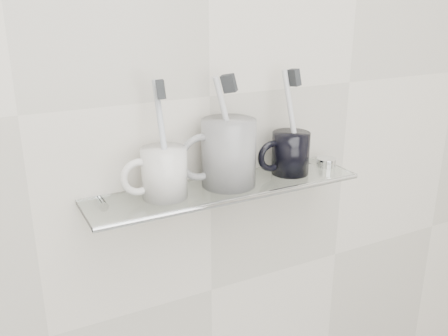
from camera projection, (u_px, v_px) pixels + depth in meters
wall_back at (210, 96)px, 0.89m from camera, size 2.50×0.00×2.50m
shelf_glass at (226, 188)px, 0.89m from camera, size 0.50×0.12×0.01m
shelf_rail at (241, 199)px, 0.84m from camera, size 0.50×0.01×0.01m
bracket_left at (102, 206)px, 0.84m from camera, size 0.02×0.03×0.02m
bracket_right at (306, 168)px, 1.02m from camera, size 0.02×0.03×0.02m
mug_left at (164, 173)px, 0.83m from camera, size 0.09×0.09×0.08m
mug_left_handle at (139, 177)px, 0.81m from camera, size 0.06×0.01×0.06m
toothbrush_left at (163, 139)px, 0.81m from camera, size 0.01×0.06×0.19m
bristles_left at (161, 90)px, 0.78m from camera, size 0.02×0.03×0.04m
mug_center at (229, 153)px, 0.87m from camera, size 0.11×0.11×0.12m
mug_center_handle at (201, 157)px, 0.85m from camera, size 0.08×0.01×0.08m
toothbrush_center at (229, 130)px, 0.86m from camera, size 0.06×0.02×0.19m
bristles_center at (229, 83)px, 0.83m from camera, size 0.03×0.03×0.04m
mug_right at (291, 153)px, 0.94m from camera, size 0.07×0.07×0.08m
mug_right_handle at (272, 156)px, 0.92m from camera, size 0.06×0.01×0.06m
toothbrush_right at (292, 121)px, 0.92m from camera, size 0.04×0.03×0.19m
bristles_right at (294, 78)px, 0.89m from camera, size 0.02×0.03×0.03m
chrome_cap at (326, 162)px, 0.98m from camera, size 0.04×0.04×0.02m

